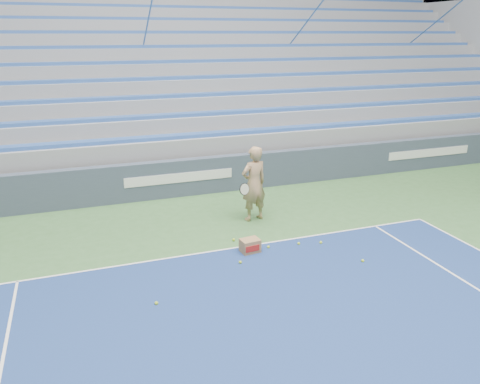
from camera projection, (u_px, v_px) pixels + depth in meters
name	position (u px, v px, depth m)	size (l,w,h in m)	color
sponsor_barrier	(179.00, 178.00, 13.82)	(30.00, 0.32, 1.10)	#394457
bleachers	(145.00, 94.00, 18.34)	(31.00, 9.15, 7.30)	gray
tennis_player	(254.00, 184.00, 11.87)	(1.00, 0.92, 1.95)	tan
ball_box	(250.00, 246.00, 10.32)	(0.44, 0.36, 0.31)	olive
tennis_ball_0	(240.00, 262.00, 9.83)	(0.07, 0.07, 0.07)	#B1D32B
tennis_ball_1	(299.00, 244.00, 10.71)	(0.07, 0.07, 0.07)	#B1D32B
tennis_ball_2	(234.00, 240.00, 10.91)	(0.07, 0.07, 0.07)	#B1D32B
tennis_ball_3	(363.00, 261.00, 9.90)	(0.07, 0.07, 0.07)	#B1D32B
tennis_ball_4	(268.00, 247.00, 10.54)	(0.07, 0.07, 0.07)	#B1D32B
tennis_ball_5	(321.00, 242.00, 10.76)	(0.07, 0.07, 0.07)	#B1D32B
tennis_ball_6	(156.00, 303.00, 8.34)	(0.07, 0.07, 0.07)	#B1D32B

